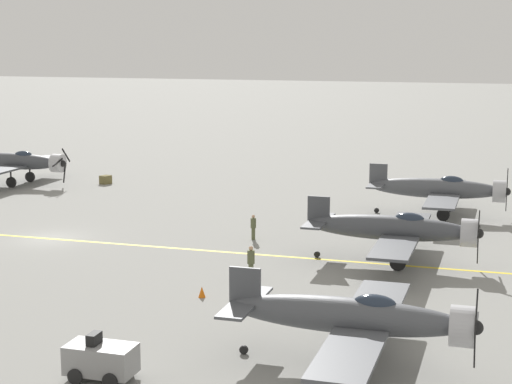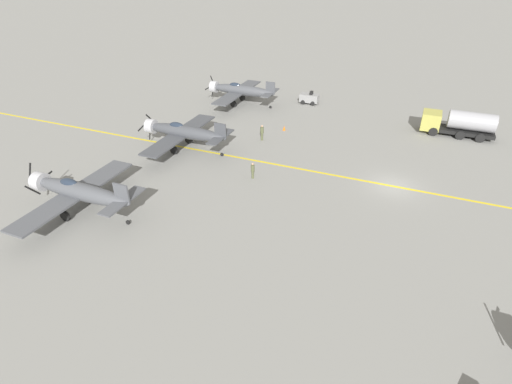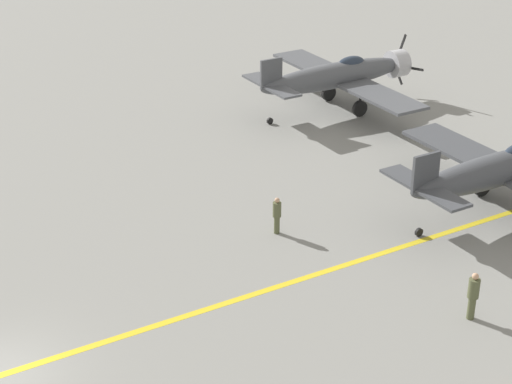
{
  "view_description": "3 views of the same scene",
  "coord_description": "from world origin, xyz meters",
  "px_view_note": "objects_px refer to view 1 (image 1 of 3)",
  "views": [
    {
      "loc": [
        47.16,
        28.1,
        12.72
      ],
      "look_at": [
        -4.01,
        12.6,
        3.01
      ],
      "focal_mm": 60.0,
      "sensor_mm": 36.0,
      "label": 1
    },
    {
      "loc": [
        -34.17,
        -0.48,
        18.52
      ],
      "look_at": [
        -8.58,
        10.14,
        1.81
      ],
      "focal_mm": 28.0,
      "sensor_mm": 36.0,
      "label": 2
    },
    {
      "loc": [
        22.75,
        -3.93,
        16.91
      ],
      "look_at": [
        -3.86,
        11.75,
        1.95
      ],
      "focal_mm": 60.0,
      "sensor_mm": 36.0,
      "label": 3
    }
  ],
  "objects_px": {
    "airplane_far_left": "(441,189)",
    "airplane_near_left": "(16,162)",
    "ground_crew_inspecting": "(253,226)",
    "supply_crate_by_tanker": "(106,180)",
    "airplane_far_right": "(356,317)",
    "traffic_cone": "(202,292)",
    "airplane_far_center": "(396,229)",
    "tow_tractor": "(101,359)",
    "ground_crew_walking": "(251,261)"
  },
  "relations": [
    {
      "from": "airplane_far_left",
      "to": "airplane_near_left",
      "type": "relative_size",
      "value": 1.0
    },
    {
      "from": "ground_crew_inspecting",
      "to": "supply_crate_by_tanker",
      "type": "height_order",
      "value": "ground_crew_inspecting"
    },
    {
      "from": "airplane_far_right",
      "to": "ground_crew_inspecting",
      "type": "bearing_deg",
      "value": -162.8
    },
    {
      "from": "airplane_near_left",
      "to": "airplane_far_right",
      "type": "bearing_deg",
      "value": 45.56
    },
    {
      "from": "airplane_far_left",
      "to": "airplane_far_right",
      "type": "bearing_deg",
      "value": 15.58
    },
    {
      "from": "traffic_cone",
      "to": "airplane_near_left",
      "type": "bearing_deg",
      "value": -134.21
    },
    {
      "from": "airplane_far_left",
      "to": "airplane_far_center",
      "type": "bearing_deg",
      "value": 11.56
    },
    {
      "from": "airplane_far_left",
      "to": "tow_tractor",
      "type": "xyz_separation_m",
      "value": [
        33.95,
        -9.64,
        -1.22
      ]
    },
    {
      "from": "airplane_near_left",
      "to": "supply_crate_by_tanker",
      "type": "xyz_separation_m",
      "value": [
        -2.56,
        7.24,
        -1.64
      ]
    },
    {
      "from": "airplane_near_left",
      "to": "tow_tractor",
      "type": "distance_m",
      "value": 45.86
    },
    {
      "from": "supply_crate_by_tanker",
      "to": "ground_crew_inspecting",
      "type": "bearing_deg",
      "value": 48.67
    },
    {
      "from": "airplane_far_center",
      "to": "supply_crate_by_tanker",
      "type": "bearing_deg",
      "value": -126.56
    },
    {
      "from": "traffic_cone",
      "to": "ground_crew_inspecting",
      "type": "bearing_deg",
      "value": -174.74
    },
    {
      "from": "tow_tractor",
      "to": "airplane_far_right",
      "type": "bearing_deg",
      "value": 114.34
    },
    {
      "from": "airplane_far_right",
      "to": "supply_crate_by_tanker",
      "type": "bearing_deg",
      "value": -151.55
    },
    {
      "from": "airplane_far_center",
      "to": "tow_tractor",
      "type": "distance_m",
      "value": 21.75
    },
    {
      "from": "tow_tractor",
      "to": "ground_crew_walking",
      "type": "relative_size",
      "value": 1.43
    },
    {
      "from": "airplane_far_right",
      "to": "airplane_far_center",
      "type": "height_order",
      "value": "same"
    },
    {
      "from": "ground_crew_inspecting",
      "to": "tow_tractor",
      "type": "bearing_deg",
      "value": 2.76
    },
    {
      "from": "tow_tractor",
      "to": "ground_crew_inspecting",
      "type": "relative_size",
      "value": 1.61
    },
    {
      "from": "airplane_far_left",
      "to": "airplane_far_right",
      "type": "relative_size",
      "value": 1.0
    },
    {
      "from": "airplane_far_right",
      "to": "airplane_near_left",
      "type": "bearing_deg",
      "value": -143.0
    },
    {
      "from": "tow_tractor",
      "to": "airplane_near_left",
      "type": "bearing_deg",
      "value": -143.94
    },
    {
      "from": "airplane_far_center",
      "to": "traffic_cone",
      "type": "relative_size",
      "value": 21.82
    },
    {
      "from": "tow_tractor",
      "to": "traffic_cone",
      "type": "distance_m",
      "value": 10.8
    },
    {
      "from": "airplane_far_left",
      "to": "airplane_near_left",
      "type": "distance_m",
      "value": 36.76
    },
    {
      "from": "airplane_far_left",
      "to": "ground_crew_inspecting",
      "type": "bearing_deg",
      "value": -28.16
    },
    {
      "from": "ground_crew_inspecting",
      "to": "supply_crate_by_tanker",
      "type": "xyz_separation_m",
      "value": [
        -16.38,
        -18.62,
        -0.51
      ]
    },
    {
      "from": "tow_tractor",
      "to": "ground_crew_inspecting",
      "type": "distance_m",
      "value": 23.27
    },
    {
      "from": "airplane_far_left",
      "to": "airplane_far_center",
      "type": "relative_size",
      "value": 1.0
    },
    {
      "from": "airplane_far_left",
      "to": "ground_crew_inspecting",
      "type": "distance_m",
      "value": 15.22
    },
    {
      "from": "airplane_far_left",
      "to": "airplane_far_right",
      "type": "distance_m",
      "value": 29.93
    },
    {
      "from": "airplane_far_right",
      "to": "tow_tractor",
      "type": "bearing_deg",
      "value": -76.06
    },
    {
      "from": "airplane_near_left",
      "to": "tow_tractor",
      "type": "height_order",
      "value": "airplane_near_left"
    },
    {
      "from": "airplane_far_center",
      "to": "tow_tractor",
      "type": "bearing_deg",
      "value": -24.22
    },
    {
      "from": "tow_tractor",
      "to": "supply_crate_by_tanker",
      "type": "xyz_separation_m",
      "value": [
        -39.62,
        -19.74,
        -0.42
      ]
    },
    {
      "from": "ground_crew_inspecting",
      "to": "traffic_cone",
      "type": "height_order",
      "value": "ground_crew_inspecting"
    },
    {
      "from": "airplane_far_left",
      "to": "airplane_near_left",
      "type": "height_order",
      "value": "airplane_far_left"
    },
    {
      "from": "airplane_far_left",
      "to": "tow_tractor",
      "type": "relative_size",
      "value": 4.62
    },
    {
      "from": "airplane_far_left",
      "to": "traffic_cone",
      "type": "distance_m",
      "value": 25.14
    },
    {
      "from": "tow_tractor",
      "to": "ground_crew_walking",
      "type": "bearing_deg",
      "value": 174.46
    },
    {
      "from": "airplane_far_left",
      "to": "tow_tractor",
      "type": "height_order",
      "value": "airplane_far_left"
    },
    {
      "from": "ground_crew_inspecting",
      "to": "supply_crate_by_tanker",
      "type": "relative_size",
      "value": 1.83
    },
    {
      "from": "airplane_far_left",
      "to": "supply_crate_by_tanker",
      "type": "relative_size",
      "value": 13.55
    },
    {
      "from": "airplane_far_right",
      "to": "supply_crate_by_tanker",
      "type": "distance_m",
      "value": 45.72
    },
    {
      "from": "airplane_near_left",
      "to": "ground_crew_walking",
      "type": "distance_m",
      "value": 36.25
    },
    {
      "from": "airplane_near_left",
      "to": "airplane_far_left",
      "type": "bearing_deg",
      "value": 83.32
    },
    {
      "from": "airplane_far_left",
      "to": "ground_crew_inspecting",
      "type": "height_order",
      "value": "airplane_far_left"
    },
    {
      "from": "tow_tractor",
      "to": "ground_crew_inspecting",
      "type": "height_order",
      "value": "tow_tractor"
    },
    {
      "from": "traffic_cone",
      "to": "airplane_far_center",
      "type": "bearing_deg",
      "value": 138.18
    }
  ]
}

